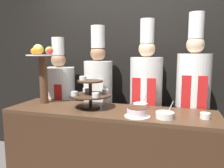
{
  "coord_description": "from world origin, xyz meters",
  "views": [
    {
      "loc": [
        0.65,
        -1.75,
        1.5
      ],
      "look_at": [
        0.0,
        0.39,
        1.19
      ],
      "focal_mm": 35.0,
      "sensor_mm": 36.0,
      "label": 1
    }
  ],
  "objects_px": {
    "serving_bowl_far": "(140,106)",
    "chef_center_left": "(98,94)",
    "serving_bowl_near": "(165,115)",
    "cup_white": "(205,116)",
    "chef_right": "(193,95)",
    "fruit_pedestal": "(43,64)",
    "cake_round": "(137,112)",
    "chef_left": "(60,98)",
    "chef_center_right": "(146,95)",
    "tiered_stand": "(90,93)"
  },
  "relations": [
    {
      "from": "serving_bowl_far",
      "to": "chef_left",
      "type": "xyz_separation_m",
      "value": [
        -1.14,
        0.33,
        -0.06
      ]
    },
    {
      "from": "serving_bowl_near",
      "to": "serving_bowl_far",
      "type": "bearing_deg",
      "value": 132.2
    },
    {
      "from": "chef_right",
      "to": "chef_center_left",
      "type": "bearing_deg",
      "value": 180.0
    },
    {
      "from": "chef_left",
      "to": "cup_white",
      "type": "bearing_deg",
      "value": -17.13
    },
    {
      "from": "tiered_stand",
      "to": "chef_left",
      "type": "xyz_separation_m",
      "value": [
        -0.63,
        0.47,
        -0.19
      ]
    },
    {
      "from": "tiered_stand",
      "to": "chef_center_right",
      "type": "height_order",
      "value": "chef_center_right"
    },
    {
      "from": "chef_center_right",
      "to": "chef_center_left",
      "type": "bearing_deg",
      "value": 179.99
    },
    {
      "from": "cake_round",
      "to": "fruit_pedestal",
      "type": "bearing_deg",
      "value": 168.29
    },
    {
      "from": "fruit_pedestal",
      "to": "chef_center_left",
      "type": "bearing_deg",
      "value": 38.26
    },
    {
      "from": "chef_center_right",
      "to": "cup_white",
      "type": "bearing_deg",
      "value": -42.13
    },
    {
      "from": "serving_bowl_near",
      "to": "chef_left",
      "type": "bearing_deg",
      "value": 156.12
    },
    {
      "from": "serving_bowl_far",
      "to": "cup_white",
      "type": "bearing_deg",
      "value": -19.05
    },
    {
      "from": "fruit_pedestal",
      "to": "cake_round",
      "type": "bearing_deg",
      "value": -11.71
    },
    {
      "from": "tiered_stand",
      "to": "chef_center_left",
      "type": "xyz_separation_m",
      "value": [
        -0.08,
        0.47,
        -0.1
      ]
    },
    {
      "from": "cup_white",
      "to": "chef_right",
      "type": "xyz_separation_m",
      "value": [
        -0.07,
        0.54,
        0.08
      ]
    },
    {
      "from": "fruit_pedestal",
      "to": "chef_right",
      "type": "bearing_deg",
      "value": 13.98
    },
    {
      "from": "serving_bowl_near",
      "to": "chef_left",
      "type": "xyz_separation_m",
      "value": [
        -1.4,
        0.62,
        -0.06
      ]
    },
    {
      "from": "cake_round",
      "to": "chef_right",
      "type": "distance_m",
      "value": 0.82
    },
    {
      "from": "cake_round",
      "to": "chef_center_left",
      "type": "relative_size",
      "value": 0.13
    },
    {
      "from": "tiered_stand",
      "to": "cake_round",
      "type": "distance_m",
      "value": 0.57
    },
    {
      "from": "serving_bowl_near",
      "to": "fruit_pedestal",
      "type": "bearing_deg",
      "value": 171.04
    },
    {
      "from": "serving_bowl_far",
      "to": "serving_bowl_near",
      "type": "bearing_deg",
      "value": -47.8
    },
    {
      "from": "serving_bowl_near",
      "to": "serving_bowl_far",
      "type": "relative_size",
      "value": 1.04
    },
    {
      "from": "tiered_stand",
      "to": "chef_center_left",
      "type": "relative_size",
      "value": 0.23
    },
    {
      "from": "serving_bowl_far",
      "to": "chef_left",
      "type": "distance_m",
      "value": 1.19
    },
    {
      "from": "cake_round",
      "to": "serving_bowl_near",
      "type": "bearing_deg",
      "value": 4.21
    },
    {
      "from": "cup_white",
      "to": "serving_bowl_near",
      "type": "height_order",
      "value": "serving_bowl_near"
    },
    {
      "from": "chef_center_left",
      "to": "chef_right",
      "type": "bearing_deg",
      "value": -0.0
    },
    {
      "from": "cake_round",
      "to": "chef_center_right",
      "type": "height_order",
      "value": "chef_center_right"
    },
    {
      "from": "tiered_stand",
      "to": "cup_white",
      "type": "relative_size",
      "value": 5.01
    },
    {
      "from": "chef_right",
      "to": "chef_left",
      "type": "bearing_deg",
      "value": -180.0
    },
    {
      "from": "cake_round",
      "to": "cup_white",
      "type": "relative_size",
      "value": 2.71
    },
    {
      "from": "chef_left",
      "to": "cake_round",
      "type": "bearing_deg",
      "value": -28.81
    },
    {
      "from": "cake_round",
      "to": "chef_right",
      "type": "relative_size",
      "value": 0.12
    },
    {
      "from": "fruit_pedestal",
      "to": "cup_white",
      "type": "bearing_deg",
      "value": -4.39
    },
    {
      "from": "fruit_pedestal",
      "to": "cake_round",
      "type": "height_order",
      "value": "fruit_pedestal"
    },
    {
      "from": "cup_white",
      "to": "chef_right",
      "type": "bearing_deg",
      "value": 97.85
    },
    {
      "from": "chef_center_left",
      "to": "serving_bowl_near",
      "type": "bearing_deg",
      "value": -36.08
    },
    {
      "from": "chef_right",
      "to": "cup_white",
      "type": "bearing_deg",
      "value": -82.15
    },
    {
      "from": "tiered_stand",
      "to": "cake_round",
      "type": "relative_size",
      "value": 1.85
    },
    {
      "from": "cake_round",
      "to": "serving_bowl_near",
      "type": "relative_size",
      "value": 1.45
    },
    {
      "from": "fruit_pedestal",
      "to": "cake_round",
      "type": "distance_m",
      "value": 1.22
    },
    {
      "from": "serving_bowl_near",
      "to": "chef_center_left",
      "type": "xyz_separation_m",
      "value": [
        -0.85,
        0.62,
        0.03
      ]
    },
    {
      "from": "fruit_pedestal",
      "to": "chef_right",
      "type": "distance_m",
      "value": 1.72
    },
    {
      "from": "serving_bowl_far",
      "to": "fruit_pedestal",
      "type": "bearing_deg",
      "value": -175.99
    },
    {
      "from": "serving_bowl_near",
      "to": "chef_left",
      "type": "height_order",
      "value": "chef_left"
    },
    {
      "from": "fruit_pedestal",
      "to": "serving_bowl_near",
      "type": "bearing_deg",
      "value": -8.96
    },
    {
      "from": "serving_bowl_far",
      "to": "chef_center_left",
      "type": "relative_size",
      "value": 0.08
    },
    {
      "from": "serving_bowl_near",
      "to": "chef_right",
      "type": "height_order",
      "value": "chef_right"
    },
    {
      "from": "cake_round",
      "to": "serving_bowl_far",
      "type": "relative_size",
      "value": 1.51
    }
  ]
}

